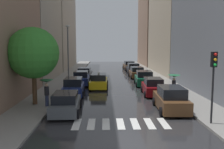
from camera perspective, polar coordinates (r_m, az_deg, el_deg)
ground_plane at (r=36.03m, az=-0.19°, el=-0.96°), size 28.00×72.00×0.04m
sidewalk_left at (r=36.42m, az=-10.47°, el=-0.84°), size 3.00×72.00×0.15m
sidewalk_right at (r=36.78m, az=9.98°, el=-0.76°), size 3.00×72.00×0.15m
crosswalk_stripes at (r=15.75m, az=1.95°, el=-11.14°), size 5.85×2.20×0.01m
building_left_far at (r=54.27m, az=-12.65°, el=11.18°), size 6.00×20.01×18.28m
building_right_mid at (r=44.81m, az=14.34°, el=16.17°), size 6.00×17.15×24.59m
building_right_far at (r=61.02m, az=9.71°, el=10.27°), size 6.00×14.94×17.27m
parked_car_left_nearest at (r=18.11m, az=-10.49°, el=-6.51°), size 2.15×4.47×1.53m
parked_car_left_second at (r=24.29m, az=-8.74°, el=-2.87°), size 2.14×4.46×1.73m
parked_car_left_third at (r=30.66m, az=-7.04°, el=-0.86°), size 2.14×4.44×1.69m
parked_car_left_fourth at (r=36.28m, az=-6.28°, el=0.26°), size 2.27×4.22×1.58m
parked_car_right_nearest at (r=19.02m, az=13.27°, el=-5.57°), size 2.27×4.73×1.81m
parked_car_right_second at (r=24.55m, az=9.32°, el=-2.83°), size 2.14×4.30×1.68m
parked_car_right_third at (r=30.17m, az=7.32°, el=-0.93°), size 2.34×4.56×1.76m
parked_car_right_fourth at (r=36.85m, az=5.64°, el=0.41°), size 2.17×4.15×1.64m
parked_car_right_fifth at (r=43.21m, az=4.85°, el=1.39°), size 2.24×4.53×1.70m
parked_car_right_sixth at (r=48.82m, az=3.92°, el=2.02°), size 2.31×4.72×1.69m
taxi_midroad at (r=28.09m, az=-3.04°, el=-1.57°), size 2.16×4.58×1.81m
pedestrian_near_tree at (r=19.82m, az=-14.70°, el=-2.70°), size 1.06×1.06×2.04m
pedestrian_by_kerb at (r=23.72m, az=13.96°, el=-1.21°), size 1.16×1.16×1.94m
street_tree_left at (r=20.55m, az=-17.52°, el=4.68°), size 4.04×4.04×6.09m
traffic_light_right_corner at (r=15.88m, az=22.16°, el=0.62°), size 0.30×0.42×4.30m
lamp_post_left at (r=32.12m, az=-9.99°, el=5.64°), size 0.60×0.28×7.15m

